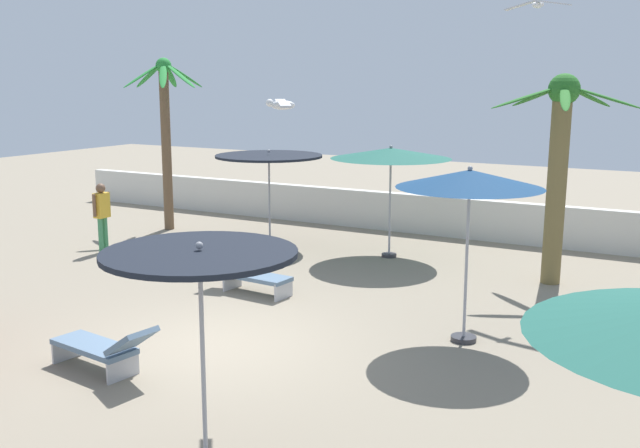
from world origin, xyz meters
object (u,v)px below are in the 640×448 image
Objects in this scene: palm_tree_1 at (559,155)px; patio_umbrella_2 at (470,181)px; patio_umbrella_5 at (269,160)px; lounge_chair_0 at (104,346)px; seagull_1 at (281,104)px; patio_umbrella_0 at (391,154)px; palm_tree_0 at (166,123)px; patio_umbrella_1 at (200,276)px; guest_0 at (102,210)px; lounge_chair_1 at (248,272)px; seagull_0 at (537,4)px.

patio_umbrella_2 is at bearing -96.34° from palm_tree_1.
patio_umbrella_5 is 8.85m from lounge_chair_0.
seagull_1 is (-2.09, -7.26, 1.18)m from palm_tree_1.
palm_tree_0 reaches higher than patio_umbrella_0.
seagull_1 is at bearing -118.59° from patio_umbrella_2.
guest_0 is at bearing 140.49° from patio_umbrella_1.
palm_tree_1 is at bearing 80.52° from patio_umbrella_1.
patio_umbrella_1 reaches higher than guest_0.
palm_tree_1 reaches higher than patio_umbrella_5.
patio_umbrella_2 is 3.59m from seagull_1.
palm_tree_0 is 2.53× the size of lounge_chair_1.
patio_umbrella_0 reaches higher than lounge_chair_1.
seagull_0 reaches higher than patio_umbrella_2.
seagull_1 is (-0.48, 2.39, 1.69)m from patio_umbrella_1.
seagull_1 is (-1.61, -2.96, 1.24)m from patio_umbrella_2.
lounge_chair_1 is at bearing 97.19° from lounge_chair_0.
patio_umbrella_5 is 0.56× the size of palm_tree_0.
patio_umbrella_2 is at bearing -54.20° from patio_umbrella_0.
guest_0 is (-6.40, -2.95, -1.45)m from patio_umbrella_0.
patio_umbrella_1 is 0.54× the size of palm_tree_0.
patio_umbrella_2 is at bearing 78.04° from patio_umbrella_1.
seagull_0 is at bearing 75.95° from seagull_1.
lounge_chair_0 is 1.81× the size of seagull_1.
patio_umbrella_1 is 3.81m from lounge_chair_0.
seagull_0 is (1.17, 8.99, 3.41)m from patio_umbrella_1.
patio_umbrella_2 is 2.70× the size of seagull_1.
seagull_0 reaches higher than lounge_chair_0.
patio_umbrella_1 is at bearing -48.02° from palm_tree_0.
patio_umbrella_1 is 1.50× the size of guest_0.
seagull_1 is (5.03, -7.40, 1.67)m from patio_umbrella_5.
patio_umbrella_5 is 2.53× the size of seagull_1.
palm_tree_1 is 4.06× the size of seagull_1.
patio_umbrella_5 reaches higher than lounge_chair_0.
patio_umbrella_0 is at bearing 103.39° from seagull_1.
seagull_0 is 7.02m from seagull_1.
palm_tree_1 reaches higher than patio_umbrella_0.
seagull_0 is at bearing -123.61° from palm_tree_1.
patio_umbrella_0 is at bearing 85.54° from lounge_chair_0.
patio_umbrella_2 is 8.00m from patio_umbrella_5.
palm_tree_0 reaches higher than guest_0.
patio_umbrella_5 is 7.14m from palm_tree_1.
patio_umbrella_0 is at bearing 102.92° from patio_umbrella_1.
patio_umbrella_1 reaches higher than lounge_chair_1.
lounge_chair_0 is (6.19, -8.71, -2.62)m from palm_tree_0.
patio_umbrella_2 reaches higher than patio_umbrella_1.
seagull_0 is 1.26× the size of seagull_1.
guest_0 is (-8.73, 7.20, -1.16)m from patio_umbrella_1.
lounge_chair_0 is at bearing -119.14° from seagull_0.
palm_tree_1 is 2.24× the size of lounge_chair_0.
patio_umbrella_2 is (1.13, 5.35, 0.44)m from patio_umbrella_1.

